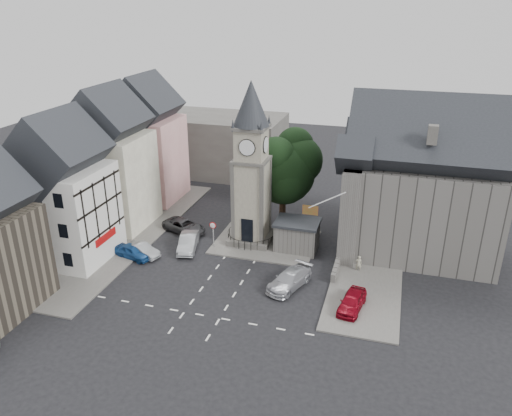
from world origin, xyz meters
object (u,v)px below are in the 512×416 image
(car_east_red, at_px, (352,302))
(pedestrian, at_px, (358,264))
(clock_tower, at_px, (251,166))
(car_west_blue, at_px, (133,252))
(stone_shelter, at_px, (297,235))

(car_east_red, xyz_separation_m, pedestrian, (-0.12, 6.20, 0.09))
(clock_tower, bearing_deg, pedestrian, -15.66)
(clock_tower, relative_size, car_east_red, 3.92)
(car_east_red, relative_size, pedestrian, 2.61)
(clock_tower, relative_size, pedestrian, 10.23)
(car_west_blue, relative_size, car_east_red, 0.94)
(clock_tower, xyz_separation_m, car_west_blue, (-9.82, -6.62, -7.46))
(clock_tower, distance_m, pedestrian, 13.65)
(car_east_red, bearing_deg, car_west_blue, -178.19)
(pedestrian, bearing_deg, clock_tower, -20.95)
(stone_shelter, xyz_separation_m, pedestrian, (6.29, -2.62, -0.75))
(car_east_red, bearing_deg, stone_shelter, 135.12)
(clock_tower, distance_m, stone_shelter, 8.15)
(pedestrian, bearing_deg, car_east_red, 85.82)
(stone_shelter, relative_size, pedestrian, 2.71)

